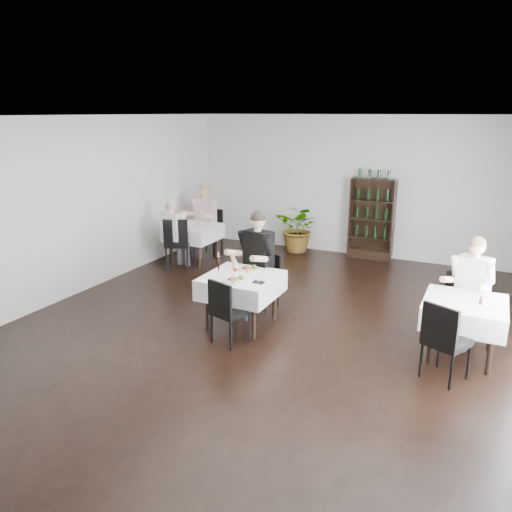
{
  "coord_description": "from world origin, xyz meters",
  "views": [
    {
      "loc": [
        2.83,
        -6.1,
        3.05
      ],
      "look_at": [
        -0.16,
        0.2,
        1.03
      ],
      "focal_mm": 35.0,
      "sensor_mm": 36.0,
      "label": 1
    }
  ],
  "objects_px": {
    "potted_tree": "(299,228)",
    "diner_main": "(254,255)",
    "wine_shelf": "(372,220)",
    "main_table": "(242,285)"
  },
  "relations": [
    {
      "from": "potted_tree",
      "to": "diner_main",
      "type": "relative_size",
      "value": 0.67
    },
    {
      "from": "wine_shelf",
      "to": "diner_main",
      "type": "distance_m",
      "value": 3.9
    },
    {
      "from": "main_table",
      "to": "diner_main",
      "type": "relative_size",
      "value": 0.64
    },
    {
      "from": "wine_shelf",
      "to": "potted_tree",
      "type": "bearing_deg",
      "value": -174.73
    },
    {
      "from": "wine_shelf",
      "to": "potted_tree",
      "type": "distance_m",
      "value": 1.61
    },
    {
      "from": "diner_main",
      "to": "main_table",
      "type": "bearing_deg",
      "value": -85.22
    },
    {
      "from": "main_table",
      "to": "diner_main",
      "type": "height_order",
      "value": "diner_main"
    },
    {
      "from": "wine_shelf",
      "to": "main_table",
      "type": "bearing_deg",
      "value": -101.78
    },
    {
      "from": "wine_shelf",
      "to": "main_table",
      "type": "distance_m",
      "value": 4.41
    },
    {
      "from": "potted_tree",
      "to": "diner_main",
      "type": "bearing_deg",
      "value": -80.12
    }
  ]
}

